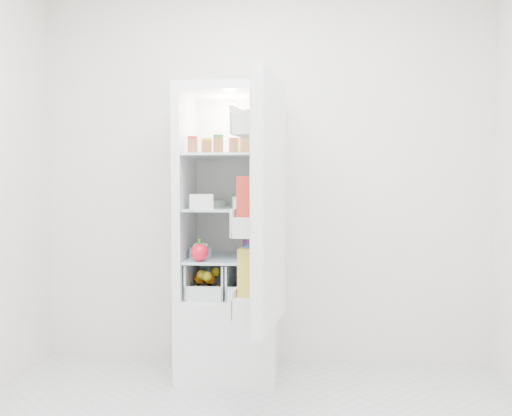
# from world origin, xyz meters

# --- Properties ---
(room_walls) EXTENTS (3.02, 3.02, 2.61)m
(room_walls) POSITION_xyz_m (0.00, 0.00, 1.59)
(room_walls) COLOR white
(room_walls) RESTS_ON ground
(refrigerator) EXTENTS (0.60, 0.60, 1.80)m
(refrigerator) POSITION_xyz_m (-0.20, 1.25, 0.67)
(refrigerator) COLOR white
(refrigerator) RESTS_ON ground
(shelf_low) EXTENTS (0.49, 0.53, 0.01)m
(shelf_low) POSITION_xyz_m (-0.20, 1.19, 0.74)
(shelf_low) COLOR silver
(shelf_low) RESTS_ON refrigerator
(shelf_mid) EXTENTS (0.49, 0.53, 0.02)m
(shelf_mid) POSITION_xyz_m (-0.20, 1.19, 1.05)
(shelf_mid) COLOR silver
(shelf_mid) RESTS_ON refrigerator
(shelf_top) EXTENTS (0.49, 0.53, 0.02)m
(shelf_top) POSITION_xyz_m (-0.20, 1.19, 1.38)
(shelf_top) COLOR silver
(shelf_top) RESTS_ON refrigerator
(crisper_left) EXTENTS (0.23, 0.46, 0.22)m
(crisper_left) POSITION_xyz_m (-0.32, 1.19, 0.61)
(crisper_left) COLOR silver
(crisper_left) RESTS_ON refrigerator
(crisper_right) EXTENTS (0.23, 0.46, 0.22)m
(crisper_right) POSITION_xyz_m (-0.08, 1.19, 0.61)
(crisper_right) COLOR silver
(crisper_right) RESTS_ON refrigerator
(condiment_jars) EXTENTS (0.46, 0.34, 0.08)m
(condiment_jars) POSITION_xyz_m (-0.21, 1.13, 1.43)
(condiment_jars) COLOR #B21919
(condiment_jars) RESTS_ON shelf_top
(squeeze_bottle) EXTENTS (0.06, 0.06, 0.19)m
(squeeze_bottle) POSITION_xyz_m (0.01, 1.30, 1.48)
(squeeze_bottle) COLOR white
(squeeze_bottle) RESTS_ON shelf_top
(tub_white) EXTENTS (0.16, 0.16, 0.09)m
(tub_white) POSITION_xyz_m (-0.34, 0.99, 1.10)
(tub_white) COLOR white
(tub_white) RESTS_ON shelf_mid
(tub_cream) EXTENTS (0.14, 0.14, 0.07)m
(tub_cream) POSITION_xyz_m (-0.10, 1.03, 1.09)
(tub_cream) COLOR silver
(tub_cream) RESTS_ON shelf_mid
(tin_red) EXTENTS (0.10, 0.10, 0.05)m
(tin_red) POSITION_xyz_m (-0.01, 1.16, 1.08)
(tin_red) COLOR red
(tin_red) RESTS_ON shelf_mid
(foil_tray) EXTENTS (0.19, 0.17, 0.04)m
(foil_tray) POSITION_xyz_m (-0.33, 1.28, 1.08)
(foil_tray) COLOR silver
(foil_tray) RESTS_ON shelf_mid
(tub_green) EXTENTS (0.11, 0.15, 0.08)m
(tub_green) POSITION_xyz_m (-0.14, 1.22, 1.10)
(tub_green) COLOR #397F4C
(tub_green) RESTS_ON shelf_mid
(red_cabbage) EXTENTS (0.15, 0.15, 0.15)m
(red_cabbage) POSITION_xyz_m (-0.05, 1.25, 0.82)
(red_cabbage) COLOR #591E50
(red_cabbage) RESTS_ON shelf_low
(bell_pepper) EXTENTS (0.10, 0.10, 0.10)m
(bell_pepper) POSITION_xyz_m (-0.35, 0.97, 0.80)
(bell_pepper) COLOR red
(bell_pepper) RESTS_ON shelf_low
(mushroom_bowl) EXTENTS (0.14, 0.14, 0.07)m
(mushroom_bowl) POSITION_xyz_m (-0.36, 1.11, 0.78)
(mushroom_bowl) COLOR #7CA1B9
(mushroom_bowl) RESTS_ON shelf_low
(salad_bag) EXTENTS (0.10, 0.10, 0.10)m
(salad_bag) POSITION_xyz_m (-0.02, 0.97, 0.80)
(salad_bag) COLOR #B1C594
(salad_bag) RESTS_ON shelf_low
(citrus_pile) EXTENTS (0.20, 0.24, 0.16)m
(citrus_pile) POSITION_xyz_m (-0.33, 1.12, 0.59)
(citrus_pile) COLOR orange
(citrus_pile) RESTS_ON refrigerator
(veg_pile) EXTENTS (0.16, 0.30, 0.10)m
(veg_pile) POSITION_xyz_m (-0.07, 1.18, 0.56)
(veg_pile) COLOR #224F1A
(veg_pile) RESTS_ON refrigerator
(fridge_door) EXTENTS (0.24, 0.60, 1.30)m
(fridge_door) POSITION_xyz_m (0.06, 0.61, 1.09)
(fridge_door) COLOR white
(fridge_door) RESTS_ON refrigerator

